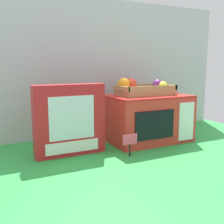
{
  "coord_description": "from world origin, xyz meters",
  "views": [
    {
      "loc": [
        -0.65,
        -1.15,
        0.4
      ],
      "look_at": [
        -0.06,
        0.03,
        0.17
      ],
      "focal_mm": 44.79,
      "sensor_mm": 36.0,
      "label": 1
    }
  ],
  "objects": [
    {
      "name": "display_back_panel",
      "position": [
        0.0,
        0.33,
        0.38
      ],
      "size": [
        1.61,
        0.03,
        0.75
      ],
      "primitive_type": "cube",
      "color": "#B7BABF",
      "rests_on": "ground"
    },
    {
      "name": "ground_plane",
      "position": [
        0.0,
        0.0,
        0.0
      ],
      "size": [
        1.7,
        1.7,
        0.0
      ],
      "primitive_type": "plane",
      "color": "green",
      "rests_on": "ground"
    },
    {
      "name": "cookie_set_box",
      "position": [
        -0.28,
        0.01,
        0.16
      ],
      "size": [
        0.31,
        0.06,
        0.31
      ],
      "color": "red",
      "rests_on": "ground"
    },
    {
      "name": "toy_microwave",
      "position": [
        0.16,
        0.06,
        0.12
      ],
      "size": [
        0.42,
        0.28,
        0.24
      ],
      "color": "red",
      "rests_on": "ground"
    },
    {
      "name": "loose_toy_apple",
      "position": [
        0.44,
        0.09,
        0.03
      ],
      "size": [
        0.07,
        0.07,
        0.07
      ],
      "primitive_type": "sphere",
      "color": "red",
      "rests_on": "ground"
    },
    {
      "name": "price_sign",
      "position": [
        -0.06,
        -0.13,
        0.07
      ],
      "size": [
        0.07,
        0.01,
        0.1
      ],
      "color": "black",
      "rests_on": "ground"
    },
    {
      "name": "food_groups_crate",
      "position": [
        0.13,
        0.06,
        0.27
      ],
      "size": [
        0.29,
        0.16,
        0.09
      ],
      "color": "#A37F51",
      "rests_on": "toy_microwave"
    }
  ]
}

